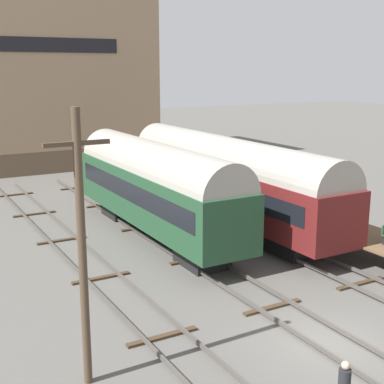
{
  "coord_description": "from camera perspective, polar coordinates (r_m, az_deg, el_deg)",
  "views": [
    {
      "loc": [
        -11.97,
        -11.89,
        8.94
      ],
      "look_at": [
        2.34,
        13.39,
        2.2
      ],
      "focal_mm": 50.0,
      "sensor_mm": 36.0,
      "label": 1
    }
  ],
  "objects": [
    {
      "name": "utility_pole",
      "position": [
        15.05,
        -11.66,
        -5.78
      ],
      "size": [
        1.8,
        0.24,
        7.97
      ],
      "color": "#473828",
      "rests_on": "ground"
    },
    {
      "name": "train_car_maroon",
      "position": [
        31.01,
        3.62,
        1.79
      ],
      "size": [
        3.13,
        18.74,
        5.12
      ],
      "color": "black",
      "rests_on": "ground"
    },
    {
      "name": "train_car_green",
      "position": [
        28.46,
        -3.94,
        0.82
      ],
      "size": [
        3.08,
        15.06,
        5.18
      ],
      "color": "black",
      "rests_on": "ground"
    },
    {
      "name": "track_middle",
      "position": [
        19.02,
        14.35,
        -14.92
      ],
      "size": [
        2.6,
        60.0,
        0.26
      ],
      "color": "#4C4742",
      "rests_on": "ground"
    },
    {
      "name": "ground_plane",
      "position": [
        19.09,
        14.33,
        -15.29
      ],
      "size": [
        200.0,
        200.0,
        0.0
      ],
      "primitive_type": "plane",
      "color": "#56544F"
    },
    {
      "name": "track_left",
      "position": [
        16.48,
        1.76,
        -19.19
      ],
      "size": [
        2.6,
        60.0,
        0.26
      ],
      "color": "#4C4742",
      "rests_on": "ground"
    }
  ]
}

